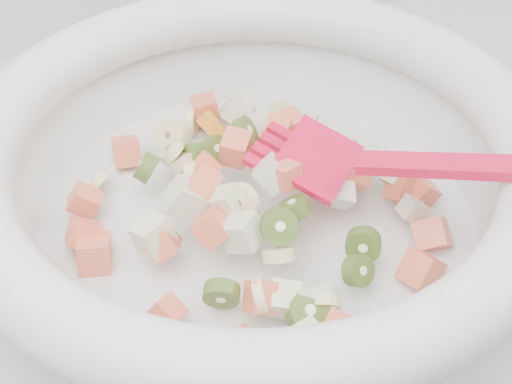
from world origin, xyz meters
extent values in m
cylinder|color=silver|center=(-0.15, 1.41, 0.91)|extent=(0.35, 0.35, 0.02)
torus|color=silver|center=(-0.15, 1.41, 0.99)|extent=(0.43, 0.43, 0.05)
cylinder|color=#FFF0AA|center=(-0.19, 1.46, 0.95)|extent=(0.04, 0.03, 0.03)
cylinder|color=#FFF0AA|center=(-0.06, 1.42, 0.94)|extent=(0.03, 0.03, 0.02)
cylinder|color=#FFF0AA|center=(-0.19, 1.51, 0.94)|extent=(0.03, 0.04, 0.02)
cylinder|color=#FFF0AA|center=(-0.19, 1.42, 0.96)|extent=(0.03, 0.04, 0.03)
cylinder|color=#FFF0AA|center=(-0.08, 1.44, 0.95)|extent=(0.03, 0.03, 0.03)
cylinder|color=#FFF0AA|center=(-0.20, 1.47, 0.95)|extent=(0.03, 0.02, 0.03)
cylinder|color=#FFF0AA|center=(-0.09, 1.52, 0.93)|extent=(0.03, 0.02, 0.03)
cylinder|color=#FFF0AA|center=(-0.26, 1.47, 0.93)|extent=(0.02, 0.03, 0.03)
cylinder|color=#FFF0AA|center=(-0.17, 1.38, 0.97)|extent=(0.03, 0.03, 0.04)
cylinder|color=#FFF0AA|center=(-0.20, 1.50, 0.95)|extent=(0.04, 0.03, 0.04)
cylinder|color=#FFF0AA|center=(-0.12, 1.53, 0.93)|extent=(0.02, 0.03, 0.03)
cylinder|color=#FFF0AA|center=(-0.15, 1.34, 0.95)|extent=(0.03, 0.03, 0.02)
cylinder|color=#FFF0AA|center=(-0.19, 1.42, 0.96)|extent=(0.02, 0.03, 0.03)
cylinder|color=#FFF0AA|center=(-0.09, 1.44, 0.95)|extent=(0.03, 0.03, 0.01)
cylinder|color=#FFF0AA|center=(-0.14, 1.30, 0.94)|extent=(0.03, 0.02, 0.03)
cylinder|color=#FFF0AA|center=(-0.17, 1.53, 0.93)|extent=(0.02, 0.04, 0.04)
cylinder|color=#FFF0AA|center=(-0.17, 1.31, 0.95)|extent=(0.02, 0.04, 0.04)
cylinder|color=#FFF0AA|center=(-0.07, 1.43, 0.94)|extent=(0.02, 0.03, 0.03)
cube|color=#FA704E|center=(-0.04, 1.39, 0.94)|extent=(0.03, 0.03, 0.04)
cube|color=#FA704E|center=(-0.08, 1.40, 0.96)|extent=(0.03, 0.03, 0.03)
cube|color=#FA704E|center=(-0.20, 1.29, 0.93)|extent=(0.04, 0.03, 0.04)
cube|color=#FA704E|center=(-0.16, 1.54, 0.94)|extent=(0.02, 0.02, 0.02)
cube|color=#FA704E|center=(-0.03, 1.39, 0.94)|extent=(0.03, 0.03, 0.03)
cube|color=#FA704E|center=(-0.03, 1.35, 0.93)|extent=(0.03, 0.04, 0.04)
cube|color=#FA704E|center=(-0.13, 1.39, 0.97)|extent=(0.02, 0.03, 0.02)
cube|color=#FA704E|center=(-0.18, 1.43, 0.96)|extent=(0.03, 0.03, 0.03)
cube|color=#FA704E|center=(-0.15, 1.45, 0.96)|extent=(0.03, 0.03, 0.03)
cube|color=#FA704E|center=(-0.27, 1.40, 0.93)|extent=(0.03, 0.03, 0.03)
cube|color=#FA704E|center=(-0.06, 1.32, 0.93)|extent=(0.04, 0.03, 0.03)
cube|color=#FA704E|center=(-0.27, 1.45, 0.94)|extent=(0.03, 0.02, 0.03)
cube|color=#FA704E|center=(-0.23, 1.50, 0.93)|extent=(0.02, 0.03, 0.03)
cube|color=#FA704E|center=(-0.19, 1.37, 0.96)|extent=(0.03, 0.03, 0.03)
cube|color=#FA704E|center=(-0.10, 1.49, 0.94)|extent=(0.03, 0.03, 0.02)
cube|color=#FA704E|center=(-0.24, 1.32, 0.93)|extent=(0.03, 0.03, 0.03)
cube|color=#FA704E|center=(-0.08, 1.41, 0.95)|extent=(0.03, 0.03, 0.04)
cube|color=#FA704E|center=(-0.28, 1.41, 0.93)|extent=(0.03, 0.03, 0.03)
cube|color=#FA704E|center=(-0.11, 1.47, 0.95)|extent=(0.03, 0.03, 0.02)
cube|color=#FA704E|center=(-0.19, 1.41, 0.97)|extent=(0.03, 0.04, 0.03)
cube|color=#FA704E|center=(-0.13, 1.28, 0.94)|extent=(0.03, 0.03, 0.02)
cube|color=#FA704E|center=(-0.18, 1.31, 0.94)|extent=(0.02, 0.03, 0.03)
cube|color=#FA704E|center=(-0.23, 1.38, 0.94)|extent=(0.03, 0.03, 0.03)
cylinder|color=#76AA38|center=(-0.15, 1.30, 0.94)|extent=(0.03, 0.04, 0.03)
cylinder|color=#76AA38|center=(-0.20, 1.33, 0.94)|extent=(0.04, 0.02, 0.04)
cylinder|color=#76AA38|center=(-0.14, 1.47, 0.95)|extent=(0.03, 0.04, 0.04)
cylinder|color=#76AA38|center=(-0.09, 1.34, 0.94)|extent=(0.03, 0.03, 0.04)
cylinder|color=#76AA38|center=(-0.17, 1.45, 0.96)|extent=(0.03, 0.03, 0.03)
cylinder|color=#76AA38|center=(-0.11, 1.32, 0.94)|extent=(0.03, 0.03, 0.03)
cylinder|color=#76AA38|center=(-0.13, 1.37, 0.96)|extent=(0.03, 0.03, 0.03)
cylinder|color=#76AA38|center=(-0.19, 1.46, 0.95)|extent=(0.02, 0.03, 0.03)
cylinder|color=#76AA38|center=(-0.15, 1.35, 0.96)|extent=(0.04, 0.03, 0.03)
cylinder|color=#76AA38|center=(-0.22, 1.46, 0.95)|extent=(0.03, 0.03, 0.03)
cube|color=beige|center=(-0.12, 1.49, 0.94)|extent=(0.02, 0.03, 0.03)
cube|color=beige|center=(-0.16, 1.31, 0.94)|extent=(0.03, 0.03, 0.02)
cube|color=beige|center=(-0.23, 1.38, 0.95)|extent=(0.04, 0.03, 0.03)
cube|color=beige|center=(-0.16, 1.28, 0.93)|extent=(0.03, 0.03, 0.02)
cube|color=beige|center=(-0.18, 1.38, 0.97)|extent=(0.03, 0.03, 0.02)
cube|color=beige|center=(-0.04, 1.40, 0.94)|extent=(0.03, 0.03, 0.03)
cube|color=beige|center=(-0.07, 1.45, 0.94)|extent=(0.03, 0.02, 0.03)
cube|color=beige|center=(-0.20, 1.40, 0.96)|extent=(0.03, 0.02, 0.03)
cube|color=beige|center=(-0.04, 1.37, 0.94)|extent=(0.02, 0.02, 0.02)
cube|color=beige|center=(-0.17, 1.36, 0.96)|extent=(0.03, 0.03, 0.03)
cube|color=beige|center=(-0.13, 1.52, 0.94)|extent=(0.03, 0.03, 0.03)
cube|color=beige|center=(-0.13, 1.52, 0.94)|extent=(0.02, 0.02, 0.02)
cube|color=beige|center=(-0.14, 1.31, 0.94)|extent=(0.02, 0.03, 0.03)
cube|color=beige|center=(-0.08, 1.49, 0.93)|extent=(0.03, 0.03, 0.03)
cube|color=beige|center=(-0.03, 1.40, 0.93)|extent=(0.03, 0.03, 0.04)
cube|color=beige|center=(-0.09, 1.38, 0.95)|extent=(0.02, 0.02, 0.03)
cube|color=beige|center=(-0.14, 1.40, 0.97)|extent=(0.03, 0.03, 0.03)
cube|color=orange|center=(-0.24, 1.32, 0.93)|extent=(0.03, 0.03, 0.02)
cube|color=orange|center=(-0.08, 1.46, 0.94)|extent=(0.03, 0.03, 0.03)
cube|color=orange|center=(-0.16, 1.51, 0.94)|extent=(0.03, 0.03, 0.03)
cube|color=red|center=(-0.11, 1.40, 0.97)|extent=(0.08, 0.08, 0.03)
cube|color=red|center=(-0.12, 1.44, 0.97)|extent=(0.03, 0.02, 0.01)
cube|color=red|center=(-0.13, 1.43, 0.97)|extent=(0.03, 0.02, 0.01)
cube|color=red|center=(-0.14, 1.42, 0.97)|extent=(0.03, 0.02, 0.01)
cube|color=red|center=(-0.15, 1.41, 0.97)|extent=(0.03, 0.02, 0.01)
cube|color=red|center=(-0.01, 1.32, 1.01)|extent=(0.15, 0.14, 0.06)
camera|label=1|loc=(-0.27, 0.99, 1.33)|focal=55.00mm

